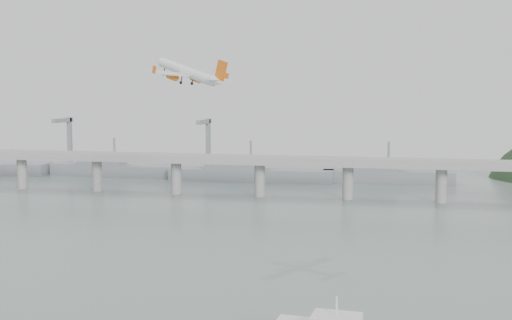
# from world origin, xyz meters

# --- Properties ---
(ground) EXTENTS (900.00, 900.00, 0.00)m
(ground) POSITION_xyz_m (0.00, 0.00, 0.00)
(ground) COLOR slate
(ground) RESTS_ON ground
(bridge) EXTENTS (800.00, 22.00, 23.90)m
(bridge) POSITION_xyz_m (-1.15, 200.00, 17.65)
(bridge) COLOR gray
(bridge) RESTS_ON ground
(distant_fleet) EXTENTS (453.00, 60.90, 40.00)m
(distant_fleet) POSITION_xyz_m (-155.36, 265.08, 6.22)
(distant_fleet) COLOR slate
(distant_fleet) RESTS_ON ground
(airliner) EXTENTS (37.18, 35.51, 13.87)m
(airliner) POSITION_xyz_m (-31.25, 75.85, 67.05)
(airliner) COLOR silver
(airliner) RESTS_ON ground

